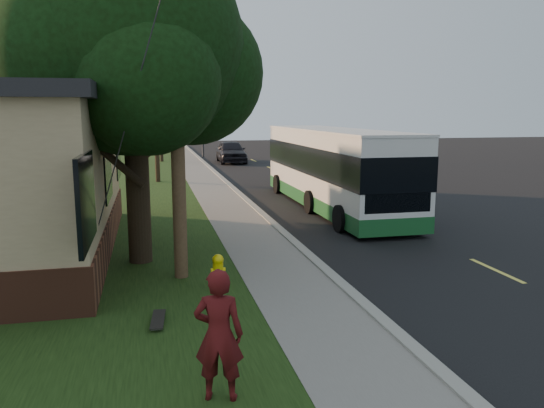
{
  "coord_description": "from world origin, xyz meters",
  "views": [
    {
      "loc": [
        -3.9,
        -10.57,
        3.7
      ],
      "look_at": [
        -1.03,
        1.8,
        1.5
      ],
      "focal_mm": 35.0,
      "sensor_mm": 36.0,
      "label": 1
    }
  ],
  "objects_px": {
    "utility_pole": "(175,67)",
    "transit_bus": "(333,166)",
    "skateboard_main": "(158,320)",
    "dumpster": "(13,201)",
    "fire_hydrant": "(218,272)",
    "distant_car": "(231,151)",
    "traffic_signal": "(202,119)",
    "skateboarder": "(219,335)",
    "leafy_tree": "(133,49)",
    "bare_tree_near": "(157,142)",
    "bare_tree_far": "(161,135)"
  },
  "relations": [
    {
      "from": "bare_tree_far",
      "to": "skateboard_main",
      "type": "bearing_deg",
      "value": -91.56
    },
    {
      "from": "bare_tree_far",
      "to": "dumpster",
      "type": "relative_size",
      "value": 2.11
    },
    {
      "from": "fire_hydrant",
      "to": "skateboarder",
      "type": "xyz_separation_m",
      "value": [
        -0.53,
        -4.29,
        0.5
      ]
    },
    {
      "from": "fire_hydrant",
      "to": "transit_bus",
      "type": "xyz_separation_m",
      "value": [
        5.61,
        8.83,
        1.2
      ]
    },
    {
      "from": "transit_bus",
      "to": "fire_hydrant",
      "type": "bearing_deg",
      "value": -122.43
    },
    {
      "from": "bare_tree_near",
      "to": "traffic_signal",
      "type": "height_order",
      "value": "traffic_signal"
    },
    {
      "from": "distant_car",
      "to": "leafy_tree",
      "type": "bearing_deg",
      "value": -101.83
    },
    {
      "from": "bare_tree_near",
      "to": "transit_bus",
      "type": "bearing_deg",
      "value": -54.65
    },
    {
      "from": "transit_bus",
      "to": "distant_car",
      "type": "bearing_deg",
      "value": 92.78
    },
    {
      "from": "fire_hydrant",
      "to": "transit_bus",
      "type": "relative_size",
      "value": 0.07
    },
    {
      "from": "dumpster",
      "to": "transit_bus",
      "type": "bearing_deg",
      "value": 1.86
    },
    {
      "from": "fire_hydrant",
      "to": "bare_tree_far",
      "type": "height_order",
      "value": "bare_tree_far"
    },
    {
      "from": "utility_pole",
      "to": "transit_bus",
      "type": "bearing_deg",
      "value": 51.13
    },
    {
      "from": "traffic_signal",
      "to": "transit_bus",
      "type": "distance_m",
      "value": 25.34
    },
    {
      "from": "utility_pole",
      "to": "bare_tree_near",
      "type": "xyz_separation_m",
      "value": [
        -0.19,
        17.01,
        -2.48
      ]
    },
    {
      "from": "bare_tree_near",
      "to": "dumpster",
      "type": "xyz_separation_m",
      "value": [
        -4.91,
        -9.54,
        -1.39
      ]
    },
    {
      "from": "leafy_tree",
      "to": "bare_tree_far",
      "type": "bearing_deg",
      "value": 87.55
    },
    {
      "from": "bare_tree_near",
      "to": "traffic_signal",
      "type": "relative_size",
      "value": 0.78
    },
    {
      "from": "transit_bus",
      "to": "skateboard_main",
      "type": "distance_m",
      "value": 12.57
    },
    {
      "from": "traffic_signal",
      "to": "distant_car",
      "type": "bearing_deg",
      "value": -73.81
    },
    {
      "from": "leafy_tree",
      "to": "distant_car",
      "type": "distance_m",
      "value": 27.12
    },
    {
      "from": "utility_pole",
      "to": "skateboarder",
      "type": "relative_size",
      "value": 5.25
    },
    {
      "from": "skateboard_main",
      "to": "bare_tree_near",
      "type": "bearing_deg",
      "value": 88.94
    },
    {
      "from": "bare_tree_far",
      "to": "traffic_signal",
      "type": "height_order",
      "value": "traffic_signal"
    },
    {
      "from": "leafy_tree",
      "to": "transit_bus",
      "type": "distance_m",
      "value": 10.11
    },
    {
      "from": "leafy_tree",
      "to": "bare_tree_far",
      "type": "xyz_separation_m",
      "value": [
        1.17,
        27.35,
        -3.16
      ]
    },
    {
      "from": "utility_pole",
      "to": "transit_bus",
      "type": "xyz_separation_m",
      "value": [
        6.31,
        7.83,
        -2.99
      ]
    },
    {
      "from": "fire_hydrant",
      "to": "utility_pole",
      "type": "distance_m",
      "value": 4.37
    },
    {
      "from": "skateboard_main",
      "to": "dumpster",
      "type": "xyz_separation_m",
      "value": [
        -4.55,
        10.04,
        0.63
      ]
    },
    {
      "from": "bare_tree_far",
      "to": "skateboarder",
      "type": "bearing_deg",
      "value": -90.22
    },
    {
      "from": "leafy_tree",
      "to": "dumpster",
      "type": "distance_m",
      "value": 8.43
    },
    {
      "from": "traffic_signal",
      "to": "skateboard_main",
      "type": "height_order",
      "value": "traffic_signal"
    },
    {
      "from": "traffic_signal",
      "to": "skateboard_main",
      "type": "bearing_deg",
      "value": -96.99
    },
    {
      "from": "skateboard_main",
      "to": "fire_hydrant",
      "type": "bearing_deg",
      "value": 51.55
    },
    {
      "from": "utility_pole",
      "to": "skateboard_main",
      "type": "bearing_deg",
      "value": -102.15
    },
    {
      "from": "traffic_signal",
      "to": "skateboarder",
      "type": "height_order",
      "value": "traffic_signal"
    },
    {
      "from": "transit_bus",
      "to": "leafy_tree",
      "type": "bearing_deg",
      "value": -139.28
    },
    {
      "from": "leafy_tree",
      "to": "transit_bus",
      "type": "height_order",
      "value": "leafy_tree"
    },
    {
      "from": "transit_bus",
      "to": "distant_car",
      "type": "xyz_separation_m",
      "value": [
        -0.96,
        19.86,
        -0.81
      ]
    },
    {
      "from": "transit_bus",
      "to": "utility_pole",
      "type": "bearing_deg",
      "value": -128.87
    },
    {
      "from": "skateboard_main",
      "to": "leafy_tree",
      "type": "bearing_deg",
      "value": 94.18
    },
    {
      "from": "utility_pole",
      "to": "bare_tree_far",
      "type": "xyz_separation_m",
      "value": [
        0.31,
        29.01,
        -2.63
      ]
    },
    {
      "from": "bare_tree_near",
      "to": "bare_tree_far",
      "type": "bearing_deg",
      "value": 87.61
    },
    {
      "from": "fire_hydrant",
      "to": "leafy_tree",
      "type": "xyz_separation_m",
      "value": [
        -1.57,
        2.65,
        4.73
      ]
    },
    {
      "from": "utility_pole",
      "to": "bare_tree_near",
      "type": "height_order",
      "value": "utility_pole"
    },
    {
      "from": "bare_tree_far",
      "to": "leafy_tree",
      "type": "bearing_deg",
      "value": -92.45
    },
    {
      "from": "dumpster",
      "to": "leafy_tree",
      "type": "bearing_deg",
      "value": -53.86
    },
    {
      "from": "skateboarder",
      "to": "dumpster",
      "type": "distance_m",
      "value": 13.8
    },
    {
      "from": "bare_tree_far",
      "to": "traffic_signal",
      "type": "distance_m",
      "value": 5.44
    },
    {
      "from": "leafy_tree",
      "to": "skateboarder",
      "type": "xyz_separation_m",
      "value": [
        1.04,
        -6.94,
        -4.23
      ]
    }
  ]
}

